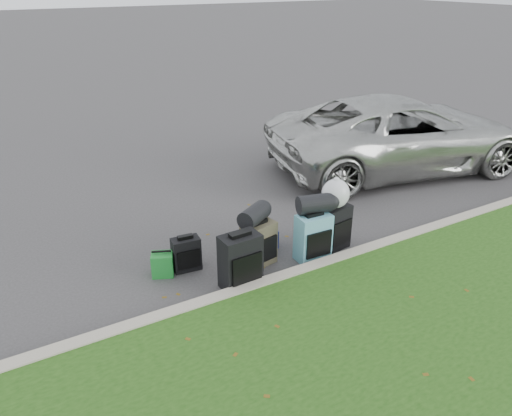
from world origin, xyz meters
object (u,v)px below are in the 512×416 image
suitcase_olive (259,244)px  suitcase_teal (313,237)px  suv (401,134)px  tote_navy (268,239)px  suitcase_small_black (186,254)px  tote_green (163,264)px  suitcase_large_black_right (335,227)px  suitcase_large_black_left (240,261)px

suitcase_olive → suitcase_teal: (0.73, -0.27, 0.03)m
suv → tote_navy: bearing=122.4°
suitcase_small_black → tote_green: size_ratio=1.47×
suv → tote_green: (-5.70, -1.44, -0.59)m
suitcase_small_black → tote_navy: 1.29m
suv → suitcase_teal: size_ratio=7.87×
suitcase_large_black_right → tote_green: bearing=158.9°
tote_green → tote_navy: (1.63, -0.06, -0.02)m
suitcase_teal → suitcase_small_black: bearing=161.6°
suv → suitcase_large_black_right: suv is taller
suitcase_olive → suitcase_teal: size_ratio=0.92×
suv → suitcase_small_black: bearing=117.4°
suitcase_large_black_right → tote_green: suitcase_large_black_right is taller
suv → tote_navy: 4.38m
suitcase_large_black_left → tote_navy: size_ratio=2.66×
suitcase_large_black_right → suv: bearing=23.4°
suitcase_small_black → tote_green: suitcase_small_black is taller
suv → tote_green: suv is taller
suv → tote_navy: size_ratio=19.40×
suitcase_large_black_left → suitcase_olive: bearing=34.8°
suitcase_olive → tote_navy: suitcase_olive is taller
suitcase_large_black_left → suitcase_large_black_right: suitcase_large_black_left is taller
suitcase_teal → tote_navy: bearing=124.1°
suv → suitcase_olive: (-4.43, -1.83, -0.44)m
suitcase_small_black → suitcase_large_black_left: (0.45, -0.73, 0.13)m
suitcase_small_black → suitcase_teal: suitcase_teal is taller
suitcase_large_black_right → tote_navy: suitcase_large_black_right is taller
tote_navy → suitcase_small_black: bearing=-171.2°
suitcase_large_black_left → suitcase_olive: (0.49, 0.37, -0.06)m
suitcase_large_black_right → tote_green: size_ratio=2.09×
suitcase_large_black_left → tote_navy: bearing=37.3°
suitcase_small_black → suv: bearing=21.0°
tote_navy → suitcase_large_black_right: bearing=-20.6°
suitcase_small_black → suitcase_large_black_right: 2.19m
suitcase_small_black → suitcase_teal: size_ratio=0.69×
suitcase_large_black_left → suitcase_olive: size_ratio=1.18×
suitcase_small_black → suitcase_large_black_left: suitcase_large_black_left is taller
suitcase_large_black_right → suitcase_teal: bearing=-175.9°
suitcase_small_black → suitcase_teal: 1.78m
tote_green → suitcase_small_black: bearing=19.9°
suitcase_olive → tote_navy: 0.52m
suitcase_olive → tote_green: suitcase_olive is taller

